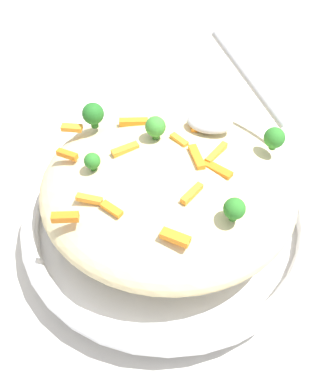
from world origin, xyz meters
The scene contains 23 objects.
ground_plane centered at (0.00, 0.00, 0.00)m, with size 2.40×2.40×0.00m, color beige.
serving_bowl centered at (0.00, 0.00, 0.03)m, with size 0.37×0.37×0.05m.
pasta_mound centered at (0.00, 0.00, 0.09)m, with size 0.31×0.29×0.09m, color beige.
carrot_piece_0 centered at (-0.01, -0.04, 0.13)m, with size 0.03×0.01×0.01m, color orange.
carrot_piece_1 centered at (0.12, 0.01, 0.13)m, with size 0.03×0.01×0.01m, color orange.
carrot_piece_2 centered at (0.06, -0.06, 0.13)m, with size 0.04×0.01×0.01m, color orange.
carrot_piece_3 centered at (0.04, 0.08, 0.13)m, with size 0.03×0.01×0.01m, color orange.
carrot_piece_4 centered at (-0.03, -0.01, 0.13)m, with size 0.04×0.01×0.01m, color orange.
carrot_piece_5 centered at (0.09, 0.10, 0.13)m, with size 0.03×0.01×0.01m, color orange.
carrot_piece_6 centered at (-0.06, 0.00, 0.13)m, with size 0.04×0.01×0.01m, color orange.
carrot_piece_7 centered at (0.05, -0.01, 0.13)m, with size 0.03×0.01×0.01m, color orange.
carrot_piece_8 centered at (0.13, -0.04, 0.13)m, with size 0.03×0.01×0.01m, color orange.
carrot_piece_9 centered at (-0.02, -0.07, 0.13)m, with size 0.03×0.01×0.01m, color orange.
carrot_piece_10 centered at (0.07, 0.07, 0.13)m, with size 0.03×0.01×0.01m, color orange.
carrot_piece_11 centered at (-0.05, -0.02, 0.13)m, with size 0.04×0.01×0.01m, color orange.
carrot_piece_12 centered at (-0.03, 0.04, 0.13)m, with size 0.03×0.01×0.01m, color orange.
carrot_piece_13 centered at (-0.03, 0.10, 0.13)m, with size 0.03×0.01×0.01m, color orange.
broccoli_floret_0 centered at (0.02, -0.04, 0.15)m, with size 0.02×0.02×0.03m.
broccoli_floret_1 centered at (0.10, -0.05, 0.14)m, with size 0.03×0.03×0.03m.
broccoli_floret_2 centered at (-0.08, 0.06, 0.14)m, with size 0.02×0.02×0.03m.
broccoli_floret_3 centered at (-0.12, -0.05, 0.14)m, with size 0.02×0.02×0.03m.
broccoli_floret_4 centered at (0.08, 0.02, 0.14)m, with size 0.02×0.02×0.02m.
serving_spoon centered at (-0.05, -0.09, 0.15)m, with size 0.12×0.12×0.08m.
Camera 1 is at (-0.07, 0.35, 0.48)m, focal length 41.31 mm.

